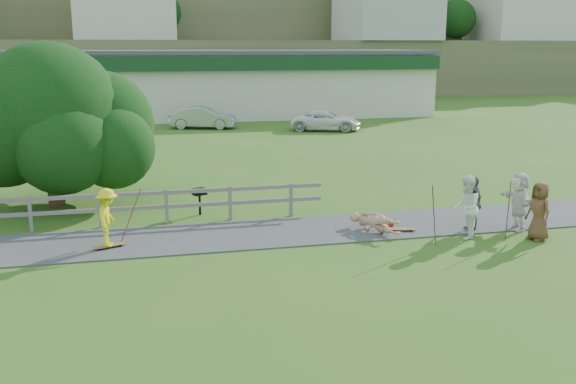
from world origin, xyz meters
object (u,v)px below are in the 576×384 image
object	(u,v)px
car_white	(326,121)
tree	(52,144)
car_silver	(203,118)
spectator_b	(473,203)
bbq	(200,202)
spectator_a	(466,207)
spectator_d	(519,201)
skater_fallen	(375,223)
skater_rider	(108,221)
spectator_c	(539,211)

from	to	relation	value
car_white	tree	bearing A→B (deg)	157.62
car_silver	car_white	xyz separation A→B (m)	(7.72, -2.94, -0.09)
spectator_b	bbq	distance (m)	8.65
spectator_a	spectator_b	distance (m)	0.91
spectator_d	tree	size ratio (longest dim) A/B	0.23
car_silver	bbq	xyz separation A→B (m)	(-2.43, -22.66, -0.29)
spectator_a	car_white	distance (m)	24.28
skater_fallen	spectator_d	bearing A→B (deg)	-36.88
skater_rider	skater_fallen	world-z (taller)	skater_rider
spectator_b	tree	distance (m)	14.06
tree	skater_rider	bearing A→B (deg)	-70.62
spectator_d	car_white	distance (m)	23.69
skater_fallen	spectator_c	bearing A→B (deg)	-50.15
spectator_d	skater_fallen	bearing A→B (deg)	-91.39
car_white	tree	distance (m)	22.83
spectator_b	car_silver	size ratio (longest dim) A/B	0.38
car_silver	skater_rider	bearing A→B (deg)	-174.75
spectator_a	car_silver	world-z (taller)	spectator_a
skater_rider	spectator_c	size ratio (longest dim) A/B	0.95
skater_fallen	spectator_a	bearing A→B (deg)	-53.02
car_silver	tree	size ratio (longest dim) A/B	0.57
spectator_d	bbq	world-z (taller)	spectator_d
spectator_a	tree	world-z (taller)	tree
spectator_c	car_silver	size ratio (longest dim) A/B	0.38
car_white	spectator_a	bearing A→B (deg)	-168.48
car_white	skater_fallen	bearing A→B (deg)	-174.50
skater_fallen	skater_rider	bearing A→B (deg)	150.26
spectator_a	car_white	xyz separation A→B (m)	(2.94, 24.10, -0.28)
spectator_b	car_white	world-z (taller)	spectator_b
spectator_a	tree	distance (m)	13.85
car_silver	spectator_c	bearing A→B (deg)	-149.66
spectator_b	spectator_d	world-z (taller)	spectator_d
skater_fallen	car_white	xyz separation A→B (m)	(5.30, 23.01, 0.32)
spectator_a	car_silver	bearing A→B (deg)	-144.90
car_white	bbq	bearing A→B (deg)	171.22
spectator_b	spectator_c	xyz separation A→B (m)	(1.34, -1.33, 0.01)
skater_rider	spectator_d	bearing A→B (deg)	-85.40
skater_rider	spectator_b	size ratio (longest dim) A/B	0.95
spectator_d	tree	distance (m)	15.40
spectator_a	car_silver	size ratio (longest dim) A/B	0.41
spectator_b	car_white	distance (m)	23.53
spectator_d	spectator_b	bearing A→B (deg)	-93.34
skater_rider	spectator_c	world-z (taller)	spectator_c
spectator_a	bbq	size ratio (longest dim) A/B	2.06
spectator_d	tree	xyz separation A→B (m)	(-13.93, 6.44, 1.29)
skater_rider	spectator_b	bearing A→B (deg)	-84.54
spectator_b	bbq	bearing A→B (deg)	-110.02
tree	bbq	size ratio (longest dim) A/B	8.67
skater_fallen	tree	distance (m)	11.36
skater_rider	skater_fallen	xyz separation A→B (m)	(7.64, -0.20, -0.48)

